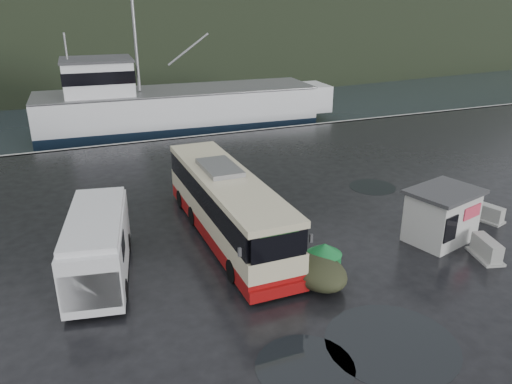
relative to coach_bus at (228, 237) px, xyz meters
name	(u,v)px	position (x,y,z in m)	size (l,w,h in m)	color
ground	(273,267)	(0.80, -3.14, 0.00)	(160.00, 160.00, 0.00)	black
harbor_water	(80,42)	(0.80, 106.86, 0.00)	(300.00, 180.00, 0.02)	black
quay_edge	(164,140)	(0.80, 16.86, 0.00)	(160.00, 0.60, 1.50)	#999993
headland	(81,17)	(10.80, 246.86, 0.00)	(780.00, 540.00, 570.00)	black
coach_bus	(228,237)	(0.00, 0.00, 0.00)	(2.78, 10.93, 3.08)	beige
white_van	(102,275)	(-5.53, -1.30, 0.00)	(2.11, 6.12, 2.56)	silver
waste_bin_left	(270,289)	(0.06, -4.57, 0.00)	(0.95, 0.95, 1.32)	#136F2F
waste_bin_right	(323,275)	(2.32, -4.45, 0.00)	(0.97, 0.97, 1.35)	#136F2F
dome_tent	(317,283)	(1.81, -4.87, 0.00)	(1.90, 2.66, 1.05)	#2D301C
ticket_kiosk	(438,240)	(8.45, -3.72, 0.00)	(2.99, 2.27, 2.34)	beige
jersey_barrier_a	(427,234)	(8.41, -3.08, 0.00)	(0.80, 1.60, 0.80)	#999993
jersey_barrier_b	(486,220)	(11.97, -2.95, 0.00)	(0.78, 1.55, 0.78)	#999993
jersey_barrier_c	(485,258)	(9.12, -5.72, 0.00)	(0.83, 1.66, 0.83)	#999993
fishing_trawler	(179,113)	(4.00, 25.14, 0.00)	(28.94, 6.32, 11.58)	silver
puddles	(367,298)	(3.00, -6.38, 0.01)	(12.88, 14.92, 0.01)	black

